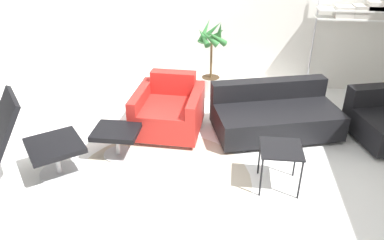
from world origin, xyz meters
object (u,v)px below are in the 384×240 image
(couch_low, at_px, (274,116))
(shelf_unit, at_px, (369,12))
(lounge_chair, at_px, (14,130))
(ottoman, at_px, (117,135))
(side_table, at_px, (281,152))
(potted_plant, at_px, (211,64))
(armchair_red, at_px, (169,112))

(couch_low, height_order, shelf_unit, shelf_unit)
(lounge_chair, relative_size, ottoman, 2.15)
(ottoman, distance_m, side_table, 1.91)
(side_table, distance_m, potted_plant, 2.43)
(armchair_red, height_order, side_table, armchair_red)
(shelf_unit, bearing_deg, armchair_red, -151.18)
(armchair_red, bearing_deg, shelf_unit, -148.53)
(lounge_chair, xyz_separation_m, ottoman, (0.83, 0.65, -0.39))
(ottoman, height_order, potted_plant, potted_plant)
(ottoman, xyz_separation_m, armchair_red, (0.52, 0.66, 0.00))
(couch_low, relative_size, shelf_unit, 1.08)
(armchair_red, xyz_separation_m, potted_plant, (0.47, 1.22, 0.25))
(couch_low, height_order, potted_plant, potted_plant)
(armchair_red, relative_size, shelf_unit, 0.57)
(lounge_chair, bearing_deg, ottoman, 90.00)
(ottoman, bearing_deg, shelf_unit, 33.67)
(potted_plant, bearing_deg, armchair_red, -110.93)
(armchair_red, height_order, shelf_unit, shelf_unit)
(lounge_chair, height_order, potted_plant, potted_plant)
(side_table, xyz_separation_m, shelf_unit, (1.41, 2.56, 0.90))
(side_table, height_order, shelf_unit, shelf_unit)
(armchair_red, distance_m, potted_plant, 1.33)
(ottoman, relative_size, shelf_unit, 0.33)
(lounge_chair, distance_m, potted_plant, 3.12)
(side_table, xyz_separation_m, potted_plant, (-0.88, 2.26, 0.10))
(couch_low, bearing_deg, ottoman, 6.69)
(ottoman, bearing_deg, potted_plant, 62.45)
(lounge_chair, height_order, shelf_unit, shelf_unit)
(side_table, bearing_deg, couch_low, 87.97)
(lounge_chair, relative_size, side_table, 2.39)
(lounge_chair, height_order, ottoman, lounge_chair)
(shelf_unit, bearing_deg, side_table, -118.82)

